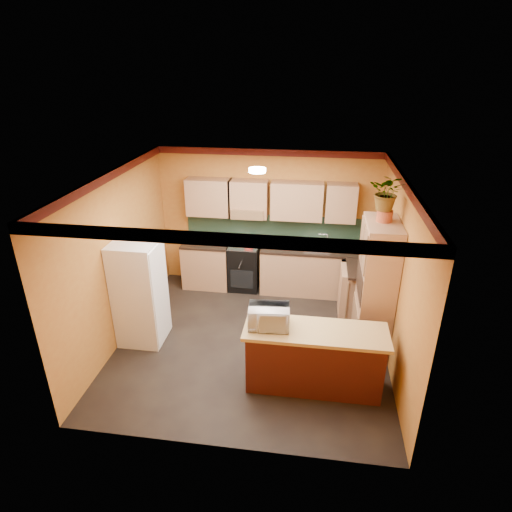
{
  "coord_description": "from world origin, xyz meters",
  "views": [
    {
      "loc": [
        0.88,
        -5.65,
        4.15
      ],
      "look_at": [
        0.0,
        0.45,
        1.32
      ],
      "focal_mm": 30.0,
      "sensor_mm": 36.0,
      "label": 1
    }
  ],
  "objects": [
    {
      "name": "room_shell",
      "position": [
        0.02,
        0.28,
        2.09
      ],
      "size": [
        4.24,
        4.24,
        2.72
      ],
      "color": "black",
      "rests_on": "ground"
    },
    {
      "name": "base_cabinets_back",
      "position": [
        0.2,
        1.8,
        0.44
      ],
      "size": [
        3.65,
        0.6,
        0.88
      ],
      "primitive_type": "cube",
      "color": "tan",
      "rests_on": "ground"
    },
    {
      "name": "breakfast_bar",
      "position": [
        0.99,
        -0.9,
        0.44
      ],
      "size": [
        1.8,
        0.55,
        0.88
      ],
      "primitive_type": "cube",
      "color": "#481012",
      "rests_on": "ground"
    },
    {
      "name": "microwave",
      "position": [
        0.37,
        -0.9,
        1.08
      ],
      "size": [
        0.57,
        0.41,
        0.3
      ],
      "primitive_type": "imported",
      "rotation": [
        0.0,
        0.0,
        0.08
      ],
      "color": "white",
      "rests_on": "bar_top"
    },
    {
      "name": "pantry",
      "position": [
        1.85,
        0.14,
        1.05
      ],
      "size": [
        0.48,
        0.9,
        2.1
      ],
      "primitive_type": "cube",
      "color": "tan",
      "rests_on": "ground"
    },
    {
      "name": "countertop_back",
      "position": [
        0.2,
        1.8,
        0.9
      ],
      "size": [
        3.65,
        0.62,
        0.04
      ],
      "primitive_type": "cube",
      "color": "black",
      "rests_on": "base_cabinets_back"
    },
    {
      "name": "fern",
      "position": [
        1.85,
        0.19,
        2.52
      ],
      "size": [
        0.57,
        0.54,
        0.51
      ],
      "primitive_type": "imported",
      "rotation": [
        0.0,
        0.0,
        -0.36
      ],
      "color": "tan",
      "rests_on": "fern_pot"
    },
    {
      "name": "stove",
      "position": [
        -0.43,
        1.8,
        0.46
      ],
      "size": [
        0.58,
        0.58,
        0.91
      ],
      "primitive_type": "cube",
      "color": "black",
      "rests_on": "ground"
    },
    {
      "name": "sink",
      "position": [
        0.97,
        1.8,
        0.94
      ],
      "size": [
        0.48,
        0.4,
        0.03
      ],
      "primitive_type": "cube",
      "color": "silver",
      "rests_on": "countertop_back"
    },
    {
      "name": "fridge",
      "position": [
        -1.75,
        -0.14,
        0.85
      ],
      "size": [
        0.68,
        0.66,
        1.7
      ],
      "primitive_type": "cube",
      "color": "white",
      "rests_on": "ground"
    },
    {
      "name": "countertop_right",
      "position": [
        1.8,
        1.08,
        0.9
      ],
      "size": [
        0.62,
        0.8,
        0.04
      ],
      "primitive_type": "cube",
      "color": "black",
      "rests_on": "base_cabinets_right"
    },
    {
      "name": "base_cabinets_right",
      "position": [
        1.8,
        1.08,
        0.44
      ],
      "size": [
        0.6,
        0.8,
        0.88
      ],
      "primitive_type": "cube",
      "color": "tan",
      "rests_on": "ground"
    },
    {
      "name": "kettle",
      "position": [
        -0.33,
        1.75,
        1.0
      ],
      "size": [
        0.2,
        0.2,
        0.18
      ],
      "primitive_type": null,
      "rotation": [
        0.0,
        0.0,
        -0.2
      ],
      "color": "#AB170B",
      "rests_on": "stove"
    },
    {
      "name": "bar_top",
      "position": [
        0.99,
        -0.9,
        0.91
      ],
      "size": [
        1.9,
        0.65,
        0.05
      ],
      "primitive_type": "cube",
      "color": "tan",
      "rests_on": "breakfast_bar"
    },
    {
      "name": "fern_pot",
      "position": [
        1.85,
        0.19,
        2.18
      ],
      "size": [
        0.22,
        0.22,
        0.16
      ],
      "primitive_type": "cylinder",
      "color": "#A94928",
      "rests_on": "pantry"
    }
  ]
}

